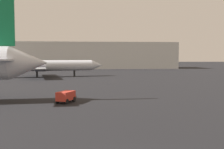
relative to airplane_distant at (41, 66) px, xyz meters
The scene contains 3 objects.
airplane_distant is the anchor object (origin of this frame).
baggage_cart 42.08m from the airplane_distant, 75.71° to the right, with size 2.18×2.72×1.30m.
terminal_building 57.95m from the airplane_distant, 79.90° to the left, with size 86.18×22.66×12.19m, color #B7B7B2.
Camera 1 is at (-1.69, -10.86, 5.20)m, focal length 42.03 mm.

